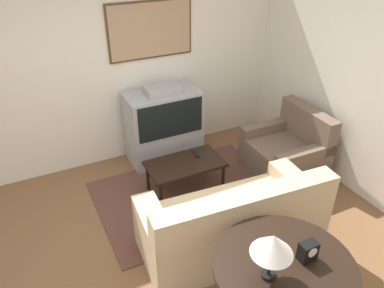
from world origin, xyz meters
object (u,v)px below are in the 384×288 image
couch (233,224)px  console_table (284,271)px  table_lamp (273,245)px  coffee_table (185,166)px  tv (164,126)px  armchair (286,153)px  mantel_clock (308,251)px

couch → console_table: bearing=84.3°
console_table → table_lamp: 0.42m
couch → coffee_table: bearing=-85.1°
tv → console_table: tv is taller
armchair → coffee_table: size_ratio=1.02×
table_lamp → mantel_clock: 0.43m
tv → coffee_table: (-0.07, -0.85, -0.15)m
couch → coffee_table: size_ratio=2.02×
armchair → table_lamp: table_lamp is taller
armchair → table_lamp: 2.69m
tv → mantel_clock: tv is taller
table_lamp → coffee_table: bearing=81.1°
tv → table_lamp: bearing=-97.7°
coffee_table → mantel_clock: mantel_clock is taller
armchair → console_table: 2.46m
couch → table_lamp: 1.31m
console_table → mantel_clock: mantel_clock is taller
tv → armchair: bearing=-38.7°
armchair → table_lamp: (-1.75, -1.87, 0.81)m
armchair → coffee_table: bearing=-98.0°
armchair → coffee_table: (-1.41, 0.23, 0.08)m
coffee_table → console_table: console_table is taller
tv → couch: (-0.05, -1.96, -0.20)m
couch → table_lamp: table_lamp is taller
tv → couch: 1.97m
tv → table_lamp: size_ratio=2.83×
table_lamp → mantel_clock: bearing=-0.2°
tv → coffee_table: tv is taller
tv → couch: bearing=-91.5°
couch → mantel_clock: bearing=94.9°
mantel_clock → tv: bearing=89.2°
armchair → mantel_clock: (-1.39, -1.87, 0.58)m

